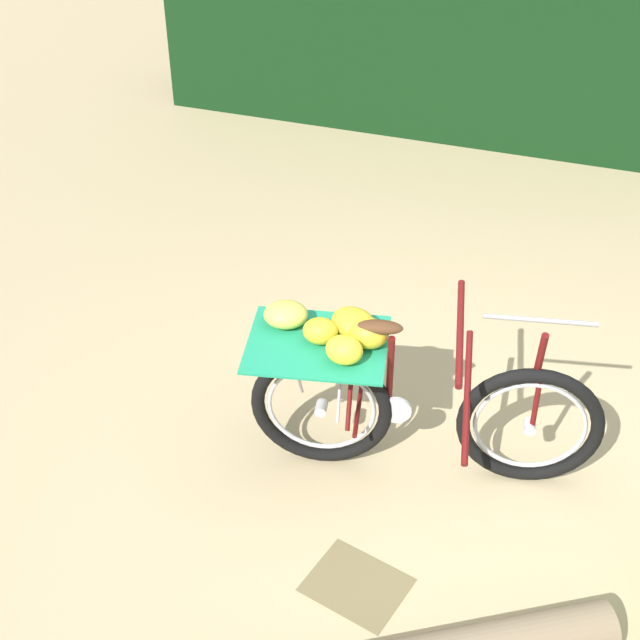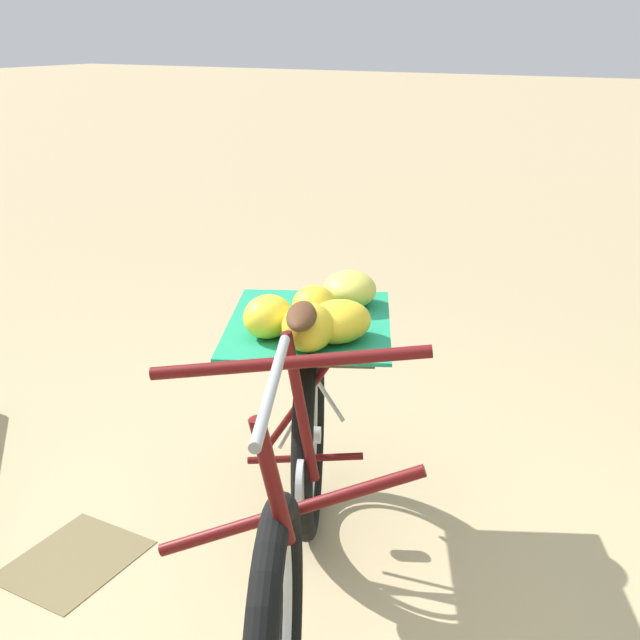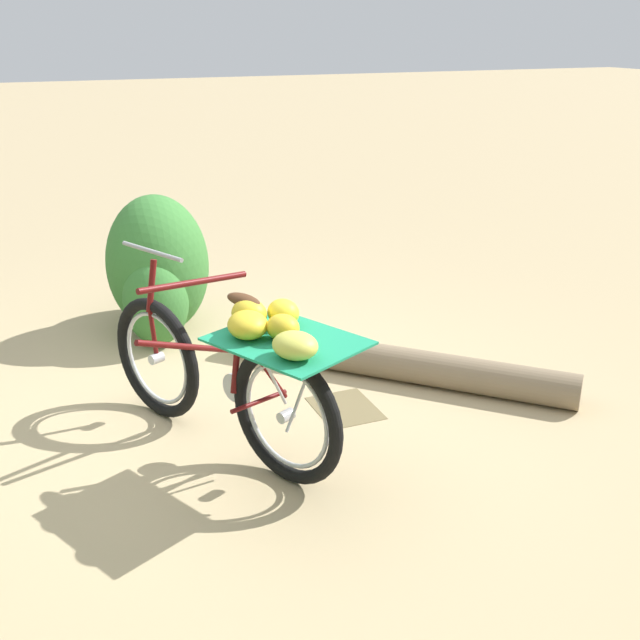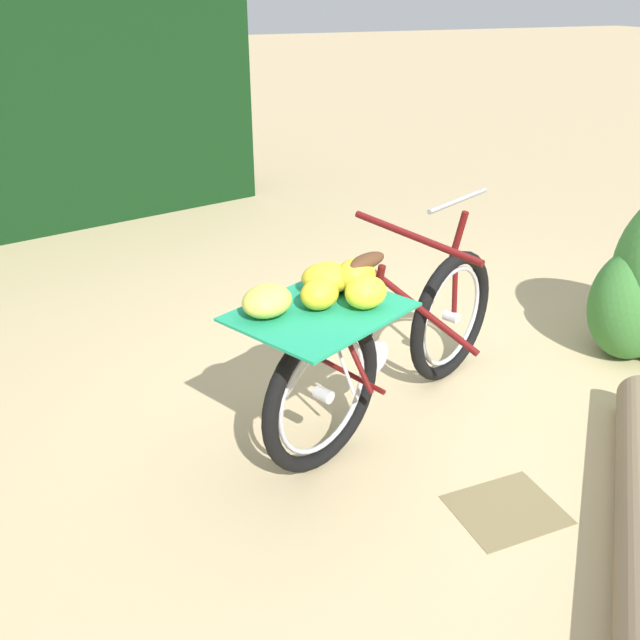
# 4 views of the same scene
# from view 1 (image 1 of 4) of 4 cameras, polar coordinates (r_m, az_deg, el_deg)

# --- Properties ---
(ground_plane) EXTENTS (60.00, 60.00, 0.00)m
(ground_plane) POSITION_cam_1_polar(r_m,az_deg,el_deg) (4.85, 9.44, -10.38)
(ground_plane) COLOR tan
(bicycle) EXTENTS (1.73, 1.05, 1.03)m
(bicycle) POSITION_cam_1_polar(r_m,az_deg,el_deg) (4.59, 5.05, -4.63)
(bicycle) COLOR black
(bicycle) RESTS_ON ground_plane
(leaf_litter_patch) EXTENTS (0.44, 0.36, 0.01)m
(leaf_litter_patch) POSITION_cam_1_polar(r_m,az_deg,el_deg) (4.40, 2.30, -16.16)
(leaf_litter_patch) COLOR olive
(leaf_litter_patch) RESTS_ON ground_plane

